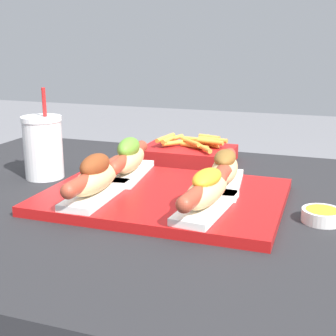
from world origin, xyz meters
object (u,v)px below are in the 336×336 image
drink_cup (43,147)px  fries_basket (188,153)px  hot_dog_1 (207,191)px  hot_dog_3 (225,170)px  sauce_bowl (322,215)px  hot_dog_2 (129,159)px  hot_dog_0 (96,178)px  serving_tray (164,196)px

drink_cup → fries_basket: size_ratio=0.89×
hot_dog_1 → hot_dog_3: (-0.00, 0.13, 0.00)m
sauce_bowl → fries_basket: 0.44m
hot_dog_3 → fries_basket: hot_dog_3 is taller
hot_dog_2 → drink_cup: 0.19m
hot_dog_2 → hot_dog_3: 0.20m
hot_dog_1 → fries_basket: 0.39m
hot_dog_0 → hot_dog_1: 0.20m
hot_dog_1 → drink_cup: 0.41m
hot_dog_2 → hot_dog_1: bearing=-35.4°
hot_dog_2 → fries_basket: bearing=74.7°
hot_dog_3 → hot_dog_2: bearing=177.7°
serving_tray → drink_cup: drink_cup is taller
sauce_bowl → fries_basket: (-0.32, 0.31, 0.01)m
hot_dog_2 → drink_cup: size_ratio=1.11×
sauce_bowl → drink_cup: bearing=172.9°
drink_cup → fries_basket: bearing=42.9°
hot_dog_3 → serving_tray: bearing=-145.8°
hot_dog_3 → sauce_bowl: bearing=-23.4°
hot_dog_0 → hot_dog_1: bearing=0.2°
hot_dog_1 → drink_cup: bearing=162.0°
hot_dog_3 → drink_cup: 0.39m
hot_dog_3 → drink_cup: bearing=-179.0°
hot_dog_0 → hot_dog_2: 0.14m
hot_dog_3 → sauce_bowl: (0.18, -0.08, -0.04)m
hot_dog_0 → fries_basket: bearing=80.5°
serving_tray → drink_cup: (-0.30, 0.06, 0.06)m
hot_dog_3 → drink_cup: (-0.39, -0.01, 0.02)m
hot_dog_0 → serving_tray: bearing=33.8°
sauce_bowl → fries_basket: size_ratio=0.30×
serving_tray → hot_dog_1: 0.13m
hot_dog_1 → sauce_bowl: 0.19m
serving_tray → fries_basket: (-0.04, 0.29, 0.01)m
hot_dog_1 → hot_dog_3: size_ratio=1.00×
serving_tray → hot_dog_2: hot_dog_2 is taller
hot_dog_2 → hot_dog_3: (0.20, -0.01, -0.00)m
drink_cup → fries_basket: 0.35m
hot_dog_3 → drink_cup: size_ratio=1.12×
serving_tray → hot_dog_0: size_ratio=1.98×
serving_tray → hot_dog_2: 0.13m
hot_dog_2 → hot_dog_3: bearing=-2.3°
drink_cup → hot_dog_1: bearing=-18.0°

